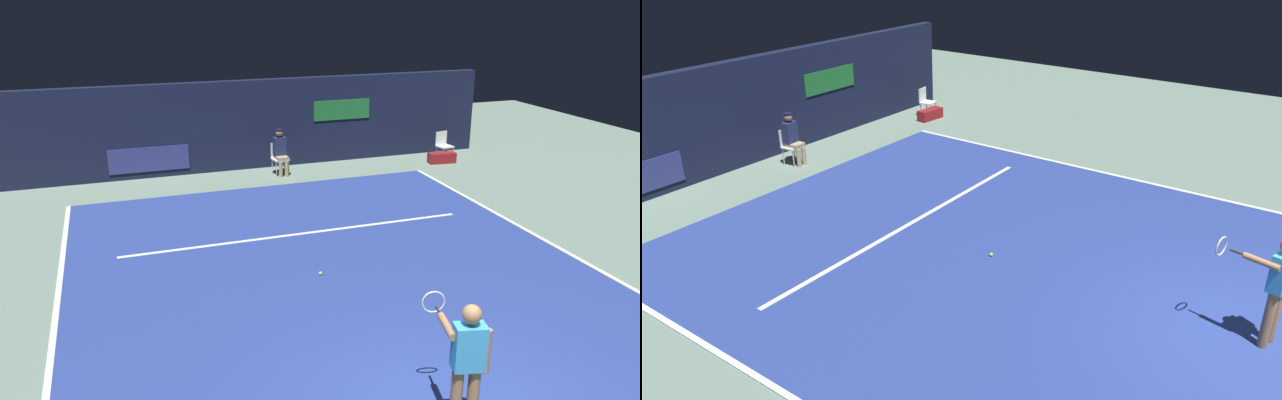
% 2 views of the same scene
% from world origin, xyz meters
% --- Properties ---
extents(ground_plane, '(30.12, 30.12, 0.00)m').
position_xyz_m(ground_plane, '(0.00, 4.54, 0.00)').
color(ground_plane, slate).
extents(court_surface, '(9.70, 11.07, 0.01)m').
position_xyz_m(court_surface, '(0.00, 4.54, 0.01)').
color(court_surface, navy).
rests_on(court_surface, ground).
extents(line_sideline_left, '(0.10, 11.07, 0.01)m').
position_xyz_m(line_sideline_left, '(4.80, 4.54, 0.01)').
color(line_sideline_left, white).
rests_on(line_sideline_left, court_surface).
extents(line_sideline_right, '(0.10, 11.07, 0.01)m').
position_xyz_m(line_sideline_right, '(-4.80, 4.54, 0.01)').
color(line_sideline_right, white).
rests_on(line_sideline_right, court_surface).
extents(line_service, '(7.57, 0.10, 0.01)m').
position_xyz_m(line_service, '(0.00, 6.47, 0.01)').
color(line_service, white).
rests_on(line_service, court_surface).
extents(back_wall, '(15.39, 0.33, 2.60)m').
position_xyz_m(back_wall, '(-0.00, 12.07, 1.30)').
color(back_wall, '#141933').
rests_on(back_wall, ground).
extents(tennis_player, '(0.51, 1.02, 1.73)m').
position_xyz_m(tennis_player, '(-0.08, -0.17, 0.99)').
color(tennis_player, '#8C6647').
rests_on(tennis_player, ground).
extents(line_judge_on_chair, '(0.47, 0.55, 1.32)m').
position_xyz_m(line_judge_on_chair, '(0.87, 11.04, 0.69)').
color(line_judge_on_chair, white).
rests_on(line_judge_on_chair, ground).
extents(courtside_chair_near, '(0.50, 0.48, 0.88)m').
position_xyz_m(courtside_chair_near, '(6.12, 10.96, 0.50)').
color(courtside_chair_near, white).
rests_on(courtside_chair_near, ground).
extents(tennis_ball, '(0.07, 0.07, 0.07)m').
position_xyz_m(tennis_ball, '(-0.24, 4.42, 0.05)').
color(tennis_ball, '#CCE033').
rests_on(tennis_ball, court_surface).
extents(equipment_bag, '(0.87, 0.41, 0.32)m').
position_xyz_m(equipment_bag, '(5.90, 10.63, 0.16)').
color(equipment_bag, maroon).
rests_on(equipment_bag, ground).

